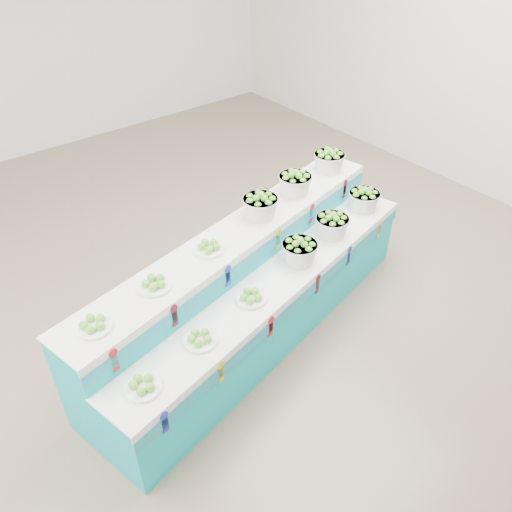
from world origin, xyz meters
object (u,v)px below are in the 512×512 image
Objects in this scene: display_stand at (256,287)px; basket_upper_right at (329,160)px; plate_upper_mid at (154,283)px; basket_lower_left at (300,251)px.

basket_upper_right reaches higher than display_stand.
plate_upper_mid is 2.45m from basket_upper_right.
basket_lower_left is at bearing -146.40° from basket_upper_right.
basket_upper_right reaches higher than basket_lower_left.
plate_upper_mid reaches higher than display_stand.
basket_upper_right is (2.40, 0.52, 0.07)m from plate_upper_mid.
display_stand is 1.64m from basket_upper_right.
display_stand is 0.52m from basket_lower_left.
basket_upper_right is (1.42, 0.54, 0.63)m from display_stand.
plate_upper_mid is at bearing -167.84° from basket_upper_right.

